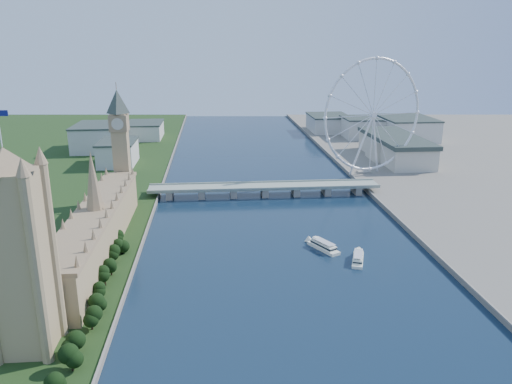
{
  "coord_description": "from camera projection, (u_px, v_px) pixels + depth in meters",
  "views": [
    {
      "loc": [
        -47.73,
        -156.34,
        140.22
      ],
      "look_at": [
        -15.98,
        210.0,
        30.37
      ],
      "focal_mm": 35.0,
      "sensor_mm": 36.0,
      "label": 1
    }
  ],
  "objects": [
    {
      "name": "tour_boat_far",
      "position": [
        358.0,
        261.0,
        334.01
      ],
      "size": [
        15.89,
        29.3,
        6.28
      ],
      "primitive_type": null,
      "rotation": [
        0.0,
        0.0,
        -0.32
      ],
      "color": "white",
      "rests_on": "ground"
    },
    {
      "name": "tour_boat_near",
      "position": [
        323.0,
        249.0,
        353.42
      ],
      "size": [
        21.33,
        30.76,
        6.78
      ],
      "primitive_type": null,
      "rotation": [
        0.0,
        0.0,
        0.49
      ],
      "color": "white",
      "rests_on": "ground"
    },
    {
      "name": "big_ben",
      "position": [
        120.0,
        132.0,
        429.06
      ],
      "size": [
        20.02,
        20.02,
        110.0
      ],
      "color": "tan",
      "rests_on": "ground"
    },
    {
      "name": "county_hall",
      "position": [
        394.0,
        161.0,
        618.27
      ],
      "size": [
        54.0,
        144.0,
        35.0
      ],
      "primitive_type": null,
      "color": "beige",
      "rests_on": "ground"
    },
    {
      "name": "city_skyline",
      "position": [
        273.0,
        131.0,
        726.36
      ],
      "size": [
        505.0,
        280.0,
        32.0
      ],
      "color": "beige",
      "rests_on": "ground"
    },
    {
      "name": "tree_row",
      "position": [
        88.0,
        314.0,
        252.1
      ],
      "size": [
        7.86,
        215.86,
        19.45
      ],
      "color": "black",
      "rests_on": "ground"
    },
    {
      "name": "victoria_tower",
      "position": [
        17.0,
        247.0,
        219.06
      ],
      "size": [
        28.16,
        28.16,
        112.0
      ],
      "color": "tan",
      "rests_on": "ground"
    },
    {
      "name": "westminster_bridge",
      "position": [
        264.0,
        189.0,
        477.8
      ],
      "size": [
        220.0,
        22.0,
        9.5
      ],
      "color": "gray",
      "rests_on": "ground"
    },
    {
      "name": "parliament_range",
      "position": [
        98.0,
        229.0,
        339.73
      ],
      "size": [
        24.0,
        200.0,
        70.0
      ],
      "color": "tan",
      "rests_on": "ground"
    },
    {
      "name": "london_eye",
      "position": [
        373.0,
        116.0,
        522.87
      ],
      "size": [
        113.6,
        39.12,
        124.3
      ],
      "color": "silver",
      "rests_on": "ground"
    }
  ]
}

